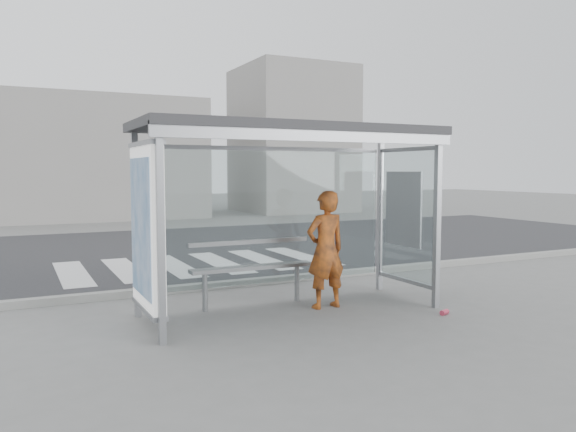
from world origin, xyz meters
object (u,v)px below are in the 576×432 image
object	(u,v)px
bus_shelter	(265,171)
person	(326,250)
bench	(252,267)
soda_can	(444,312)

from	to	relation	value
bus_shelter	person	distance (m)	1.46
bench	soda_can	size ratio (longest dim) A/B	13.76
bus_shelter	person	world-z (taller)	bus_shelter
bus_shelter	soda_can	world-z (taller)	bus_shelter
soda_can	person	bearing A→B (deg)	139.33
bench	soda_can	bearing A→B (deg)	-37.45
person	bench	world-z (taller)	person
soda_can	bus_shelter	bearing A→B (deg)	152.39
bus_shelter	bench	size ratio (longest dim) A/B	2.26
bench	soda_can	xyz separation A→B (m)	(2.18, -1.67, -0.54)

